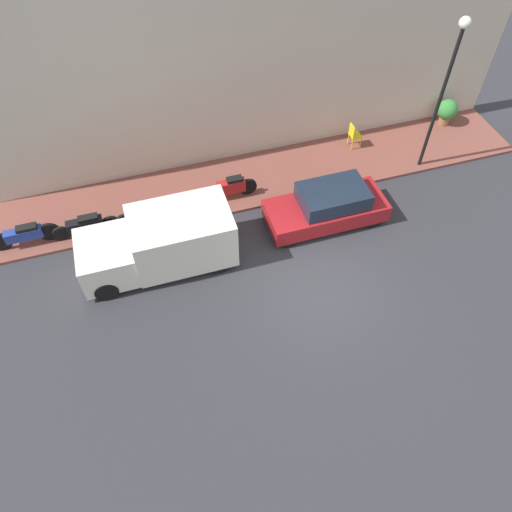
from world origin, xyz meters
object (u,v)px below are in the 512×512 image
object	(u,v)px
motorcycle_red	(231,187)
cafe_chair	(354,134)
scooter_silver	(144,214)
motorcycle_black	(86,225)
streetlamp	(448,75)
potted_plant	(447,111)
parked_car	(328,206)
delivery_van	(159,242)
motorcycle_blue	(24,235)

from	to	relation	value
motorcycle_red	cafe_chair	bearing A→B (deg)	-75.64
motorcycle_red	scooter_silver	size ratio (longest dim) A/B	0.97
motorcycle_black	cafe_chair	distance (m)	10.07
streetlamp	cafe_chair	world-z (taller)	streetlamp
motorcycle_black	motorcycle_red	distance (m)	4.88
scooter_silver	streetlamp	world-z (taller)	streetlamp
potted_plant	cafe_chair	bearing A→B (deg)	93.39
motorcycle_black	streetlamp	size ratio (longest dim) A/B	0.39
motorcycle_red	streetlamp	bearing A→B (deg)	-93.02
parked_car	potted_plant	world-z (taller)	parked_car
parked_car	potted_plant	size ratio (longest dim) A/B	3.73
motorcycle_black	potted_plant	world-z (taller)	potted_plant
potted_plant	cafe_chair	xyz separation A→B (m)	(-0.24, 4.05, -0.05)
motorcycle_red	potted_plant	bearing A→B (deg)	-80.43
parked_car	streetlamp	size ratio (longest dim) A/B	0.72
delivery_van	scooter_silver	world-z (taller)	delivery_van
parked_car	motorcycle_red	world-z (taller)	parked_car
cafe_chair	potted_plant	bearing A→B (deg)	-86.61
motorcycle_red	scooter_silver	world-z (taller)	motorcycle_red
motorcycle_black	cafe_chair	size ratio (longest dim) A/B	2.16
potted_plant	delivery_van	bearing A→B (deg)	106.91
parked_car	delivery_van	bearing A→B (deg)	91.90
motorcycle_black	scooter_silver	world-z (taller)	scooter_silver
parked_car	scooter_silver	world-z (taller)	parked_car
motorcycle_black	streetlamp	distance (m)	12.30
potted_plant	streetlamp	bearing A→B (deg)	132.16
motorcycle_red	scooter_silver	xyz separation A→B (m)	(-0.35, 3.01, -0.03)
motorcycle_red	scooter_silver	bearing A→B (deg)	96.63
parked_car	cafe_chair	bearing A→B (deg)	-36.46
streetlamp	potted_plant	world-z (taller)	streetlamp
parked_car	potted_plant	xyz separation A→B (m)	(3.43, -6.41, 0.07)
delivery_van	streetlamp	bearing A→B (deg)	-80.11
potted_plant	motorcycle_red	bearing A→B (deg)	99.57
streetlamp	potted_plant	distance (m)	4.10
motorcycle_black	scooter_silver	size ratio (longest dim) A/B	1.13
motorcycle_blue	cafe_chair	distance (m)	11.88
streetlamp	scooter_silver	bearing A→B (deg)	89.89
parked_car	motorcycle_blue	xyz separation A→B (m)	(1.74, 9.43, -0.10)
streetlamp	cafe_chair	bearing A→B (deg)	49.37
motorcycle_black	cafe_chair	bearing A→B (deg)	-80.93
streetlamp	potted_plant	bearing A→B (deg)	-47.84
parked_car	streetlamp	world-z (taller)	streetlamp
scooter_silver	delivery_van	bearing A→B (deg)	-172.04
motorcycle_blue	delivery_van	bearing A→B (deg)	-115.94
motorcycle_red	potted_plant	world-z (taller)	potted_plant
scooter_silver	motorcycle_red	bearing A→B (deg)	-83.37
cafe_chair	scooter_silver	bearing A→B (deg)	101.53
parked_car	motorcycle_blue	world-z (taller)	parked_car
parked_car	motorcycle_blue	size ratio (longest dim) A/B	1.84
motorcycle_red	scooter_silver	distance (m)	3.03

